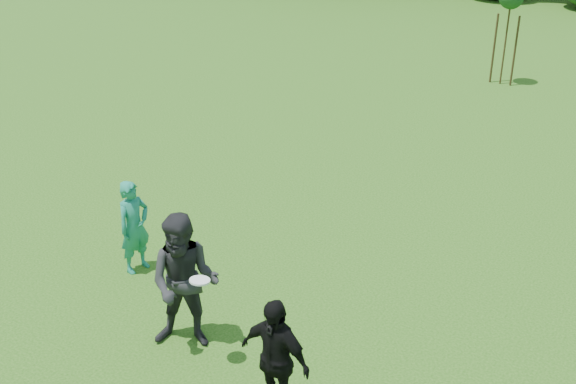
% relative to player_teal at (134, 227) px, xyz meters
% --- Properties ---
extents(ground, '(120.00, 120.00, 0.00)m').
position_rel_player_teal_xyz_m(ground, '(1.76, -1.16, -0.79)').
color(ground, '#19470C').
rests_on(ground, ground).
extents(player_teal, '(0.46, 0.62, 1.58)m').
position_rel_player_teal_xyz_m(player_teal, '(0.00, 0.00, 0.00)').
color(player_teal, '#1C7E63').
rests_on(player_teal, ground).
extents(player_grey, '(1.20, 1.10, 2.01)m').
position_rel_player_teal_xyz_m(player_grey, '(1.95, -1.09, 0.21)').
color(player_grey, '#252628').
rests_on(player_grey, ground).
extents(player_black, '(0.99, 0.47, 1.65)m').
position_rel_player_teal_xyz_m(player_black, '(3.72, -1.61, 0.04)').
color(player_black, black).
rests_on(player_black, ground).
extents(frisbee, '(0.27, 0.27, 0.06)m').
position_rel_player_teal_xyz_m(frisbee, '(2.41, -1.32, 0.53)').
color(frisbee, white).
rests_on(frisbee, ground).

